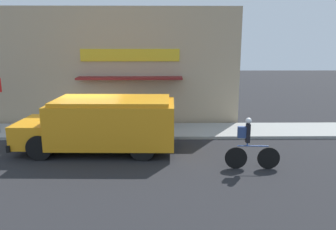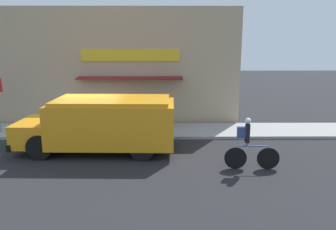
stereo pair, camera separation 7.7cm
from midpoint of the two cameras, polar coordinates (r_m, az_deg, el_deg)
The scene contains 6 objects.
ground_plane at distance 14.10m, azimuth -13.54°, elevation -4.23°, with size 70.00×70.00×0.00m, color #232326.
sidewalk at distance 15.21m, azimuth -12.58°, elevation -2.72°, with size 28.00×2.40×0.12m.
storefront at distance 16.15m, azimuth -11.81°, elevation 8.09°, with size 13.50×0.97×5.63m.
school_bus at distance 12.35m, azimuth -11.26°, elevation -1.38°, with size 5.79×2.94×1.98m.
cyclist at distance 10.73m, azimuth 13.79°, elevation -5.18°, with size 1.75×0.20×1.68m.
trash_bin at distance 14.75m, azimuth -2.89°, elevation -0.89°, with size 0.46×0.46×0.88m.
Camera 1 is at (3.08, -13.17, 3.96)m, focal length 35.00 mm.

